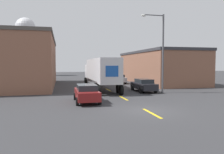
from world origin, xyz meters
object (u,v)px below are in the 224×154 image
object	(u,v)px
parked_car_right_far	(118,79)
water_tower	(25,28)
parked_car_left_near	(87,93)
street_lamp	(161,48)
semi_truck	(99,71)
parked_car_right_mid	(144,85)

from	to	relation	value
parked_car_right_far	water_tower	bearing A→B (deg)	121.87
parked_car_left_near	street_lamp	bearing A→B (deg)	25.35
parked_car_left_near	parked_car_right_far	size ratio (longest dim) A/B	1.00
water_tower	parked_car_right_far	bearing A→B (deg)	-58.13
parked_car_left_near	street_lamp	world-z (taller)	street_lamp
street_lamp	parked_car_left_near	bearing A→B (deg)	-154.65
semi_truck	street_lamp	distance (m)	9.04
parked_car_left_near	parked_car_right_mid	world-z (taller)	same
parked_car_right_mid	water_tower	size ratio (longest dim) A/B	0.28
semi_truck	parked_car_right_mid	distance (m)	6.79
parked_car_right_far	street_lamp	size ratio (longest dim) A/B	0.52
parked_car_left_near	parked_car_right_mid	size ratio (longest dim) A/B	1.00
water_tower	street_lamp	bearing A→B (deg)	-64.90
parked_car_left_near	parked_car_right_far	xyz separation A→B (m)	(7.42, 17.33, 0.00)
parked_car_right_mid	parked_car_right_far	distance (m)	11.70
parked_car_left_near	parked_car_right_far	bearing A→B (deg)	66.83
parked_car_right_mid	street_lamp	world-z (taller)	street_lamp
semi_truck	parked_car_right_far	world-z (taller)	semi_truck
semi_truck	water_tower	distance (m)	42.04
street_lamp	semi_truck	bearing A→B (deg)	132.97
water_tower	street_lamp	xyz separation A→B (m)	(20.64, -44.06, -8.42)
parked_car_left_near	water_tower	distance (m)	51.27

